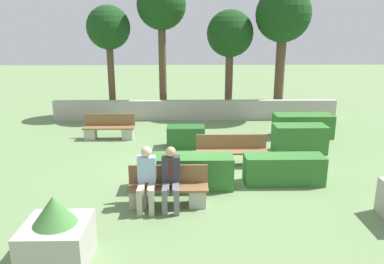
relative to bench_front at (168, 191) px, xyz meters
The scene contains 17 objects.
ground_plane 2.25m from the bench_front, 68.93° to the left, with size 60.00×60.00×0.00m, color #6B8956.
perimeter_wall 7.83m from the bench_front, 84.14° to the left, with size 11.62×0.30×0.81m.
bench_front is the anchor object (origin of this frame).
bench_left_side 2.90m from the bench_front, 55.17° to the left, with size 1.96×0.48×0.83m.
bench_right_side 5.51m from the bench_front, 113.85° to the left, with size 1.72×0.49×0.83m.
person_seated_man 0.44m from the bench_front, 62.35° to the right, with size 0.38×0.64×1.31m.
person_seated_woman 0.61m from the bench_front, 162.67° to the right, with size 0.38×0.64×1.32m.
hedge_block_near_left 6.81m from the bench_front, 49.13° to the left, with size 1.99×0.81×0.80m.
hedge_block_near_right 0.99m from the bench_front, 65.88° to the left, with size 2.17×0.65×0.78m.
hedge_block_mid_left 5.18m from the bench_front, 42.10° to the left, with size 1.57×0.73×0.85m.
hedge_block_mid_right 4.10m from the bench_front, 84.53° to the left, with size 1.19×0.64×0.67m.
hedge_block_far_left 2.97m from the bench_front, 21.77° to the left, with size 1.91×0.61×0.71m.
planter_corner_right 2.65m from the bench_front, 129.27° to the right, with size 1.01×1.01×1.17m.
tree_leftmost 9.71m from the bench_front, 107.66° to the left, with size 1.80×1.80×4.60m.
tree_center_left 9.64m from the bench_front, 93.78° to the left, with size 2.02×2.02×5.60m.
tree_center_right 9.61m from the bench_front, 75.53° to the left, with size 1.96×1.96×4.43m.
tree_rightmost 10.14m from the bench_front, 62.45° to the left, with size 2.24×2.24×5.33m.
Camera 1 is at (-0.43, -9.43, 3.65)m, focal length 35.00 mm.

